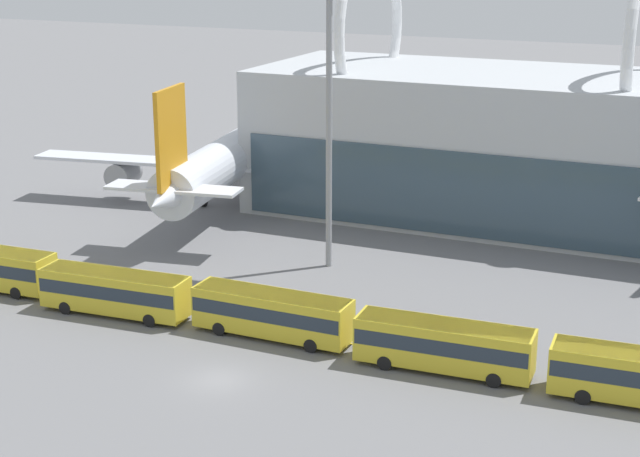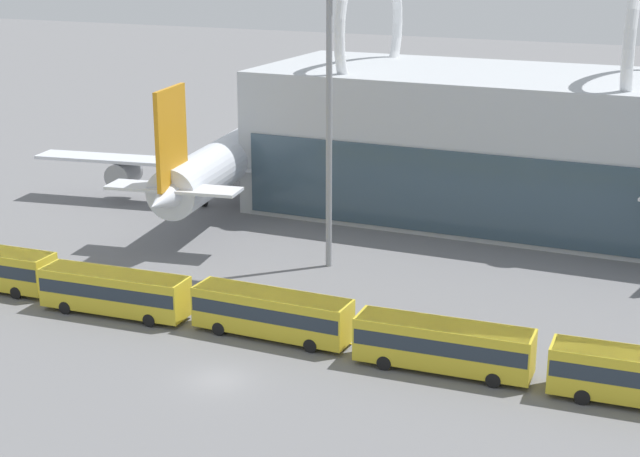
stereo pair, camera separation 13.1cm
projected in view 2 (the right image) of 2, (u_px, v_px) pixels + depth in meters
ground_plane at (218, 380)px, 64.24m from camera, size 440.00×440.00×0.00m
airliner_at_gate_near at (233, 157)px, 103.45m from camera, size 44.27×42.76×15.12m
shuttle_bus_2 at (115, 290)px, 74.76m from camera, size 12.03×3.57×3.37m
shuttle_bus_3 at (272, 312)px, 70.47m from camera, size 11.89×2.92×3.37m
shuttle_bus_4 at (443, 343)px, 65.00m from camera, size 12.00×3.41×3.37m
floodlight_mast at (329, 96)px, 82.01m from camera, size 2.10×2.10×24.23m
lane_stripe_1 at (325, 333)px, 71.66m from camera, size 7.72×3.26×0.01m
lane_stripe_2 at (621, 384)px, 63.66m from camera, size 6.16×1.56×0.01m
lane_stripe_4 at (351, 341)px, 70.29m from camera, size 6.29×0.64×0.01m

